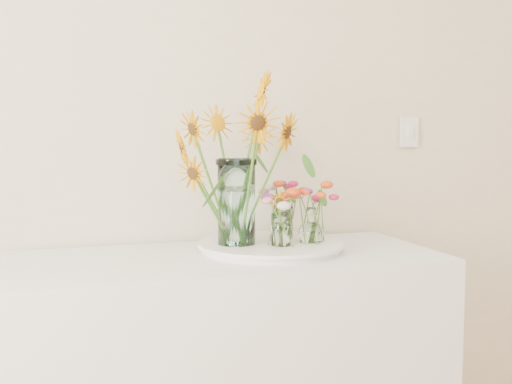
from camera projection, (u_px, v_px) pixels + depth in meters
tray at (271, 247)px, 2.17m from camera, size 0.47×0.47×0.02m
mason_jar at (236, 202)px, 2.12m from camera, size 0.14×0.14×0.29m
sunflower_bouquet at (236, 158)px, 2.10m from camera, size 0.97×0.97×0.58m
small_vase_a at (281, 230)px, 2.10m from camera, size 0.08×0.08×0.11m
wildflower_posy_a at (281, 216)px, 2.09m from camera, size 0.19×0.19×0.20m
small_vase_b at (311, 226)px, 2.16m from camera, size 0.10×0.10×0.12m
wildflower_posy_b at (311, 212)px, 2.16m from camera, size 0.20×0.20×0.21m
small_vase_c at (283, 221)px, 2.28m from camera, size 0.07×0.07×0.12m
wildflower_posy_c at (283, 209)px, 2.28m from camera, size 0.20×0.20×0.21m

